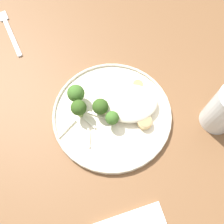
% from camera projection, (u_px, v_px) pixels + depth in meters
% --- Properties ---
extents(ground, '(6.00, 6.00, 0.00)m').
position_uv_depth(ground, '(121.00, 161.00, 1.28)').
color(ground, '#47423D').
extents(wooden_dining_table, '(1.40, 1.00, 0.74)m').
position_uv_depth(wooden_dining_table, '(130.00, 110.00, 0.68)').
color(wooden_dining_table, brown).
rests_on(wooden_dining_table, ground).
extents(dinner_plate, '(0.29, 0.29, 0.02)m').
position_uv_depth(dinner_plate, '(112.00, 114.00, 0.58)').
color(dinner_plate, beige).
rests_on(dinner_plate, wooden_dining_table).
extents(noodle_bed, '(0.13, 0.10, 0.03)m').
position_uv_depth(noodle_bed, '(130.00, 103.00, 0.57)').
color(noodle_bed, beige).
rests_on(noodle_bed, dinner_plate).
extents(seared_scallop_half_hidden, '(0.03, 0.03, 0.01)m').
position_uv_depth(seared_scallop_half_hidden, '(135.00, 97.00, 0.58)').
color(seared_scallop_half_hidden, beige).
rests_on(seared_scallop_half_hidden, dinner_plate).
extents(seared_scallop_tilted_round, '(0.03, 0.03, 0.02)m').
position_uv_depth(seared_scallop_tilted_round, '(145.00, 122.00, 0.55)').
color(seared_scallop_tilted_round, '#DBB77A').
rests_on(seared_scallop_tilted_round, dinner_plate).
extents(seared_scallop_left_edge, '(0.03, 0.03, 0.02)m').
position_uv_depth(seared_scallop_left_edge, '(130.00, 110.00, 0.57)').
color(seared_scallop_left_edge, '#DBB77A').
rests_on(seared_scallop_left_edge, dinner_plate).
extents(seared_scallop_tiny_bay, '(0.03, 0.03, 0.01)m').
position_uv_depth(seared_scallop_tiny_bay, '(143.00, 107.00, 0.57)').
color(seared_scallop_tiny_bay, beige).
rests_on(seared_scallop_tiny_bay, dinner_plate).
extents(seared_scallop_center_golden, '(0.03, 0.03, 0.02)m').
position_uv_depth(seared_scallop_center_golden, '(138.00, 86.00, 0.59)').
color(seared_scallop_center_golden, '#DBB77A').
rests_on(seared_scallop_center_golden, dinner_plate).
extents(seared_scallop_front_small, '(0.03, 0.03, 0.01)m').
position_uv_depth(seared_scallop_front_small, '(121.00, 109.00, 0.57)').
color(seared_scallop_front_small, '#E5C689').
rests_on(seared_scallop_front_small, dinner_plate).
extents(broccoli_floret_rear_charred, '(0.04, 0.04, 0.05)m').
position_uv_depth(broccoli_floret_rear_charred, '(100.00, 107.00, 0.55)').
color(broccoli_floret_rear_charred, '#7A994C').
rests_on(broccoli_floret_rear_charred, dinner_plate).
extents(broccoli_floret_left_leaning, '(0.04, 0.04, 0.06)m').
position_uv_depth(broccoli_floret_left_leaning, '(79.00, 108.00, 0.54)').
color(broccoli_floret_left_leaning, '#89A356').
rests_on(broccoli_floret_left_leaning, dinner_plate).
extents(broccoli_floret_split_head, '(0.04, 0.04, 0.06)m').
position_uv_depth(broccoli_floret_split_head, '(76.00, 94.00, 0.56)').
color(broccoli_floret_split_head, '#89A356').
rests_on(broccoli_floret_split_head, dinner_plate).
extents(broccoli_floret_beside_noodles, '(0.03, 0.03, 0.05)m').
position_uv_depth(broccoli_floret_beside_noodles, '(112.00, 118.00, 0.54)').
color(broccoli_floret_beside_noodles, '#89A356').
rests_on(broccoli_floret_beside_noodles, dinner_plate).
extents(onion_sliver_pale_crescent, '(0.05, 0.03, 0.00)m').
position_uv_depth(onion_sliver_pale_crescent, '(99.00, 116.00, 0.57)').
color(onion_sliver_pale_crescent, silver).
rests_on(onion_sliver_pale_crescent, dinner_plate).
extents(onion_sliver_long_sliver, '(0.03, 0.03, 0.00)m').
position_uv_depth(onion_sliver_long_sliver, '(89.00, 123.00, 0.56)').
color(onion_sliver_long_sliver, silver).
rests_on(onion_sliver_long_sliver, dinner_plate).
extents(onion_sliver_short_strip, '(0.01, 0.05, 0.00)m').
position_uv_depth(onion_sliver_short_strip, '(89.00, 137.00, 0.54)').
color(onion_sliver_short_strip, silver).
rests_on(onion_sliver_short_strip, dinner_plate).
extents(onion_sliver_curled_piece, '(0.04, 0.04, 0.00)m').
position_uv_depth(onion_sliver_curled_piece, '(67.00, 128.00, 0.55)').
color(onion_sliver_curled_piece, silver).
rests_on(onion_sliver_curled_piece, dinner_plate).
extents(water_glass, '(0.08, 0.08, 0.12)m').
position_uv_depth(water_glass, '(224.00, 111.00, 0.53)').
color(water_glass, silver).
rests_on(water_glass, wooden_dining_table).
extents(dinner_fork, '(0.08, 0.18, 0.00)m').
position_uv_depth(dinner_fork, '(10.00, 31.00, 0.69)').
color(dinner_fork, silver).
rests_on(dinner_fork, wooden_dining_table).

